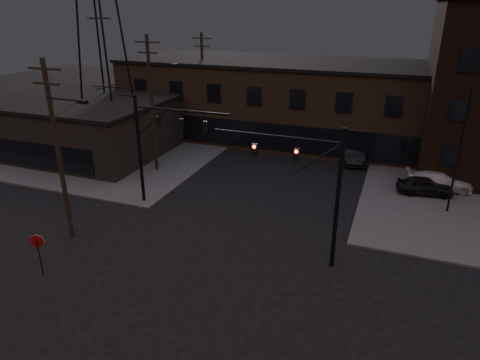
# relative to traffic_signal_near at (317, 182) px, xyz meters

# --- Properties ---
(ground) EXTENTS (140.00, 140.00, 0.00)m
(ground) POSITION_rel_traffic_signal_near_xyz_m (-5.36, -4.50, -4.93)
(ground) COLOR black
(ground) RESTS_ON ground
(sidewalk_nw) EXTENTS (30.00, 30.00, 0.15)m
(sidewalk_nw) POSITION_rel_traffic_signal_near_xyz_m (-27.36, 17.50, -4.86)
(sidewalk_nw) COLOR #474744
(sidewalk_nw) RESTS_ON ground
(building_row) EXTENTS (40.00, 12.00, 8.00)m
(building_row) POSITION_rel_traffic_signal_near_xyz_m (-5.36, 23.50, -0.93)
(building_row) COLOR #4F3A2A
(building_row) RESTS_ON ground
(building_left) EXTENTS (16.00, 12.00, 5.00)m
(building_left) POSITION_rel_traffic_signal_near_xyz_m (-25.36, 11.50, -2.43)
(building_left) COLOR black
(building_left) RESTS_ON ground
(traffic_signal_near) EXTENTS (7.12, 0.24, 8.00)m
(traffic_signal_near) POSITION_rel_traffic_signal_near_xyz_m (0.00, 0.00, 0.00)
(traffic_signal_near) COLOR black
(traffic_signal_near) RESTS_ON ground
(traffic_signal_far) EXTENTS (7.12, 0.24, 8.00)m
(traffic_signal_far) POSITION_rel_traffic_signal_near_xyz_m (-12.07, 3.50, 0.08)
(traffic_signal_far) COLOR black
(traffic_signal_far) RESTS_ON ground
(stop_sign) EXTENTS (0.72, 0.33, 2.48)m
(stop_sign) POSITION_rel_traffic_signal_near_xyz_m (-13.36, -6.49, -3.09)
(stop_sign) COLOR black
(stop_sign) RESTS_ON ground
(utility_pole_near) EXTENTS (3.70, 0.28, 11.00)m
(utility_pole_near) POSITION_rel_traffic_signal_near_xyz_m (-14.79, -2.50, 0.94)
(utility_pole_near) COLOR black
(utility_pole_near) RESTS_ON ground
(utility_pole_mid) EXTENTS (3.70, 0.28, 11.50)m
(utility_pole_mid) POSITION_rel_traffic_signal_near_xyz_m (-15.79, 9.50, 1.19)
(utility_pole_mid) COLOR black
(utility_pole_mid) RESTS_ON ground
(utility_pole_far) EXTENTS (2.20, 0.28, 11.00)m
(utility_pole_far) POSITION_rel_traffic_signal_near_xyz_m (-16.86, 21.50, 0.85)
(utility_pole_far) COLOR black
(utility_pole_far) RESTS_ON ground
(transmission_tower) EXTENTS (7.00, 7.00, 25.00)m
(transmission_tower) POSITION_rel_traffic_signal_near_xyz_m (-23.36, 13.50, 7.57)
(transmission_tower) COLOR black
(transmission_tower) RESTS_ON ground
(lot_light_a) EXTENTS (1.50, 0.28, 9.14)m
(lot_light_a) POSITION_rel_traffic_signal_near_xyz_m (7.64, 9.50, 0.58)
(lot_light_a) COLOR black
(lot_light_a) RESTS_ON ground
(parked_car_lot_a) EXTENTS (4.27, 2.22, 1.39)m
(parked_car_lot_a) POSITION_rel_traffic_signal_near_xyz_m (6.15, 12.05, -4.09)
(parked_car_lot_a) COLOR black
(parked_car_lot_a) RESTS_ON sidewalk_ne
(parked_car_lot_b) EXTENTS (5.19, 2.76, 1.43)m
(parked_car_lot_b) POSITION_rel_traffic_signal_near_xyz_m (7.20, 13.47, -4.07)
(parked_car_lot_b) COLOR silver
(parked_car_lot_b) RESTS_ON sidewalk_ne
(car_crossing) EXTENTS (2.46, 5.34, 1.70)m
(car_crossing) POSITION_rel_traffic_signal_near_xyz_m (0.14, 18.25, -4.08)
(car_crossing) COLOR black
(car_crossing) RESTS_ON ground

